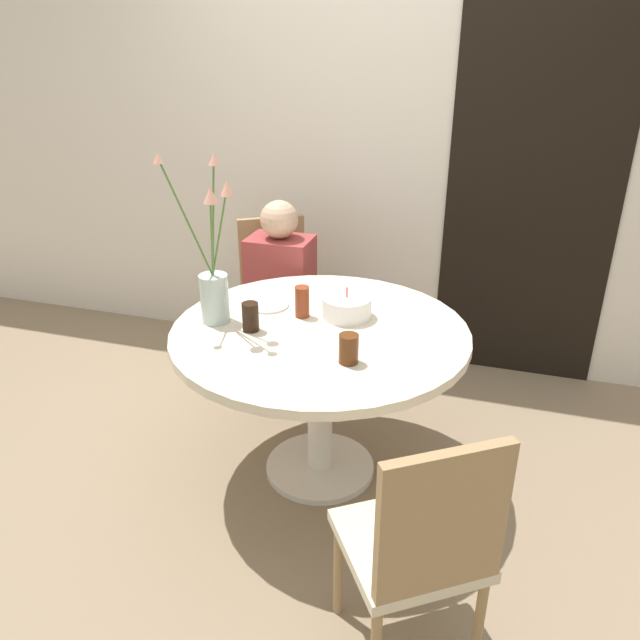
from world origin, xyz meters
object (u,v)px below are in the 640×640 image
chair_far_back (422,542)px  side_plate (268,305)px  chair_near_front (276,289)px  birthday_cake (347,307)px  drink_glass_0 (349,349)px  drink_glass_1 (251,317)px  person_woman (281,301)px  flower_vase (214,283)px  drink_glass_2 (302,302)px

chair_far_back → side_plate: size_ratio=4.88×
chair_near_front → chair_far_back: same height
birthday_cake → drink_glass_0: size_ratio=1.88×
birthday_cake → drink_glass_1: (-0.34, -0.25, 0.01)m
chair_near_front → person_woman: size_ratio=0.85×
chair_near_front → drink_glass_0: chair_near_front is taller
chair_near_front → drink_glass_1: size_ratio=7.43×
flower_vase → drink_glass_1: size_ratio=6.01×
drink_glass_0 → birthday_cake: bearing=106.0°
chair_far_back → birthday_cake: bearing=-97.6°
drink_glass_2 → flower_vase: bearing=-153.2°
flower_vase → person_woman: (-0.01, 0.80, -0.41)m
flower_vase → drink_glass_2: 0.38m
side_plate → drink_glass_2: size_ratio=1.35×
flower_vase → drink_glass_1: 0.21m
side_plate → drink_glass_0: 0.63m
flower_vase → drink_glass_0: bearing=-15.5°
chair_near_front → flower_vase: flower_vase is taller
drink_glass_1 → drink_glass_2: size_ratio=0.88×
drink_glass_1 → drink_glass_2: (0.16, 0.19, 0.01)m
birthday_cake → flower_vase: size_ratio=0.29×
chair_far_back → person_woman: 1.87m
flower_vase → drink_glass_2: bearing=26.8°
chair_near_front → drink_glass_1: bearing=-106.4°
flower_vase → person_woman: 0.90m
drink_glass_1 → person_woman: person_woman is taller
chair_near_front → drink_glass_2: chair_near_front is taller
drink_glass_0 → person_woman: person_woman is taller
drink_glass_2 → person_woman: size_ratio=0.13×
chair_far_back → side_plate: bearing=-83.2°
birthday_cake → drink_glass_2: size_ratio=1.56×
chair_near_front → chair_far_back: bearing=-88.7°
drink_glass_2 → chair_near_front: bearing=118.8°
chair_far_back → drink_glass_0: size_ratio=7.93×
drink_glass_1 → person_woman: bearing=102.3°
flower_vase → side_plate: bearing=57.0°
birthday_cake → side_plate: birthday_cake is taller
side_plate → birthday_cake: bearing=-0.9°
side_plate → flower_vase: bearing=-123.0°
person_woman → chair_near_front: bearing=121.7°
chair_near_front → drink_glass_2: size_ratio=6.57×
chair_far_back → person_woman: person_woman is taller
side_plate → person_woman: (-0.15, 0.57, -0.24)m
drink_glass_0 → person_woman: bearing=123.2°
flower_vase → drink_glass_2: (0.33, 0.17, -0.11)m
flower_vase → drink_glass_0: (0.63, -0.17, -0.12)m
drink_glass_2 → person_woman: person_woman is taller
side_plate → drink_glass_1: 0.26m
chair_far_back → drink_glass_2: chair_far_back is taller
flower_vase → side_plate: flower_vase is taller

